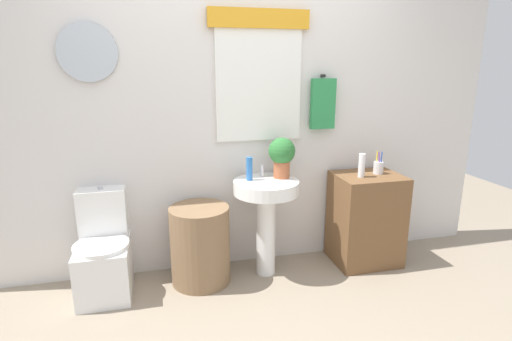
# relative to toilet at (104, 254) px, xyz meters

# --- Properties ---
(back_wall) EXTENTS (4.40, 0.18, 2.60)m
(back_wall) POSITION_rel_toilet_xyz_m (1.04, 0.26, 1.02)
(back_wall) COLOR silver
(back_wall) RESTS_ON ground_plane
(toilet) EXTENTS (0.38, 0.51, 0.77)m
(toilet) POSITION_rel_toilet_xyz_m (0.00, 0.00, 0.00)
(toilet) COLOR white
(toilet) RESTS_ON ground_plane
(laundry_hamper) EXTENTS (0.45, 0.45, 0.60)m
(laundry_hamper) POSITION_rel_toilet_xyz_m (0.69, -0.04, 0.01)
(laundry_hamper) COLOR #846647
(laundry_hamper) RESTS_ON ground_plane
(pedestal_sink) EXTENTS (0.50, 0.50, 0.77)m
(pedestal_sink) POSITION_rel_toilet_xyz_m (1.21, -0.04, 0.29)
(pedestal_sink) COLOR white
(pedestal_sink) RESTS_ON ground_plane
(faucet) EXTENTS (0.03, 0.03, 0.10)m
(faucet) POSITION_rel_toilet_xyz_m (1.21, 0.08, 0.53)
(faucet) COLOR silver
(faucet) RESTS_ON pedestal_sink
(wooden_cabinet) EXTENTS (0.53, 0.44, 0.76)m
(wooden_cabinet) POSITION_rel_toilet_xyz_m (2.08, -0.04, 0.09)
(wooden_cabinet) COLOR brown
(wooden_cabinet) RESTS_ON ground_plane
(soap_bottle) EXTENTS (0.05, 0.05, 0.18)m
(soap_bottle) POSITION_rel_toilet_xyz_m (1.09, 0.01, 0.57)
(soap_bottle) COLOR #2D6BB7
(soap_bottle) RESTS_ON pedestal_sink
(potted_plant) EXTENTS (0.21, 0.21, 0.32)m
(potted_plant) POSITION_rel_toilet_xyz_m (1.35, 0.02, 0.67)
(potted_plant) COLOR #AD5B38
(potted_plant) RESTS_ON pedestal_sink
(lotion_bottle) EXTENTS (0.05, 0.05, 0.19)m
(lotion_bottle) POSITION_rel_toilet_xyz_m (1.99, -0.08, 0.57)
(lotion_bottle) COLOR white
(lotion_bottle) RESTS_ON wooden_cabinet
(toothbrush_cup) EXTENTS (0.08, 0.08, 0.19)m
(toothbrush_cup) POSITION_rel_toilet_xyz_m (2.17, -0.02, 0.53)
(toothbrush_cup) COLOR silver
(toothbrush_cup) RESTS_ON wooden_cabinet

